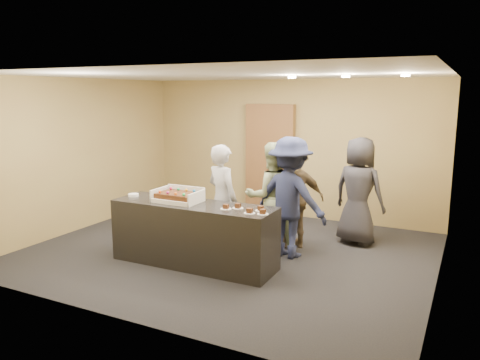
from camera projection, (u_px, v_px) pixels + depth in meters
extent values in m
plane|color=black|center=(229.00, 251.00, 7.31)|extent=(6.00, 6.00, 0.00)
plane|color=silver|center=(228.00, 75.00, 6.82)|extent=(6.00, 6.00, 0.00)
cube|color=#987D49|center=(288.00, 149.00, 9.26)|extent=(6.00, 0.04, 2.70)
cube|color=#987D49|center=(116.00, 199.00, 4.87)|extent=(6.00, 0.04, 2.70)
cube|color=#987D49|center=(81.00, 154.00, 8.39)|extent=(0.04, 5.00, 2.70)
cube|color=#987D49|center=(444.00, 183.00, 5.74)|extent=(0.04, 5.00, 2.70)
cube|color=black|center=(194.00, 234.00, 6.69)|extent=(2.41, 0.72, 0.90)
cube|color=brown|center=(270.00, 160.00, 9.38)|extent=(1.01, 0.15, 2.22)
cube|color=white|center=(178.00, 200.00, 6.71)|extent=(0.64, 0.44, 0.06)
cube|color=white|center=(160.00, 194.00, 6.84)|extent=(0.02, 0.44, 0.17)
cube|color=white|center=(197.00, 198.00, 6.56)|extent=(0.02, 0.44, 0.17)
cube|color=white|center=(186.00, 192.00, 6.90)|extent=(0.64, 0.02, 0.19)
cube|color=#3E230E|center=(178.00, 195.00, 6.70)|extent=(0.56, 0.39, 0.07)
sphere|color=#DC1950|center=(171.00, 188.00, 6.90)|extent=(0.04, 0.04, 0.04)
sphere|color=#199751|center=(178.00, 189.00, 6.84)|extent=(0.04, 0.04, 0.04)
sphere|color=orange|center=(186.00, 190.00, 6.78)|extent=(0.04, 0.04, 0.04)
sphere|color=blue|center=(194.00, 191.00, 6.72)|extent=(0.04, 0.04, 0.04)
sphere|color=#E34C13|center=(160.00, 192.00, 6.67)|extent=(0.04, 0.04, 0.04)
sphere|color=#A52378|center=(168.00, 193.00, 6.61)|extent=(0.04, 0.04, 0.04)
sphere|color=orange|center=(176.00, 194.00, 6.55)|extent=(0.04, 0.04, 0.04)
sphere|color=#28CB62|center=(184.00, 194.00, 6.49)|extent=(0.04, 0.04, 0.04)
cylinder|color=white|center=(133.00, 195.00, 7.06)|extent=(0.16, 0.16, 0.04)
cylinder|color=white|center=(226.00, 209.00, 6.28)|extent=(0.15, 0.15, 0.01)
cube|color=#3E230E|center=(226.00, 206.00, 6.28)|extent=(0.07, 0.06, 0.06)
cylinder|color=white|center=(238.00, 208.00, 6.32)|extent=(0.15, 0.15, 0.01)
cube|color=#3E230E|center=(238.00, 206.00, 6.31)|extent=(0.07, 0.06, 0.06)
cylinder|color=white|center=(250.00, 213.00, 6.06)|extent=(0.15, 0.15, 0.01)
cube|color=#3E230E|center=(250.00, 211.00, 6.05)|extent=(0.07, 0.06, 0.06)
cylinder|color=white|center=(261.00, 211.00, 6.19)|extent=(0.15, 0.15, 0.01)
cube|color=#3E230E|center=(261.00, 208.00, 6.19)|extent=(0.07, 0.06, 0.06)
cylinder|color=white|center=(263.00, 214.00, 6.01)|extent=(0.15, 0.15, 0.01)
cube|color=#3E230E|center=(263.00, 212.00, 6.01)|extent=(0.07, 0.06, 0.06)
imported|color=#AAABB0|center=(223.00, 200.00, 7.10)|extent=(0.73, 0.62, 1.69)
imported|color=#9FAF7F|center=(271.00, 196.00, 7.30)|extent=(1.05, 1.01, 1.70)
imported|color=#1F2546|center=(290.00, 198.00, 6.96)|extent=(1.28, 0.89, 1.81)
imported|color=brown|center=(295.00, 199.00, 7.39)|extent=(0.99, 0.77, 1.57)
imported|color=#27272C|center=(359.00, 191.00, 7.56)|extent=(0.97, 0.77, 1.75)
cylinder|color=#FFEAC6|center=(292.00, 77.00, 6.91)|extent=(0.12, 0.12, 0.03)
cylinder|color=#FFEAC6|center=(346.00, 76.00, 6.55)|extent=(0.12, 0.12, 0.03)
cylinder|color=#FFEAC6|center=(405.00, 75.00, 6.20)|extent=(0.12, 0.12, 0.03)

